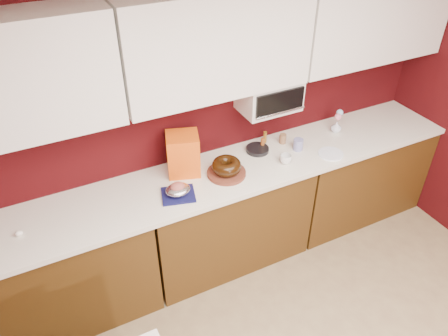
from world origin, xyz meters
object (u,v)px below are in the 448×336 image
Objects in this scene: toaster_oven at (269,94)px; coffee_mug at (286,158)px; flower_vase at (336,126)px; bundt_cake at (226,166)px; blue_jar at (298,145)px; foil_ham_nest at (178,190)px; pandoro_box at (183,154)px.

toaster_oven is 0.51m from coffee_mug.
flower_vase is (0.65, 0.20, 0.01)m from coffee_mug.
bundt_cake is 0.68m from blue_jar.
foil_ham_nest is (-0.42, -0.07, -0.03)m from bundt_cake.
pandoro_box is 0.96m from blue_jar.
coffee_mug is (0.75, -0.25, -0.12)m from pandoro_box.
pandoro_box reaches higher than coffee_mug.
bundt_cake is at bearing -156.53° from toaster_oven.
toaster_oven is 0.50m from blue_jar.
bundt_cake reaches higher than foil_ham_nest.
toaster_oven reaches higher than flower_vase.
bundt_cake is 0.42m from foil_ham_nest.
flower_vase is at bearing -6.17° from toaster_oven.
foil_ham_nest is 1.63× the size of flower_vase.
flower_vase is (1.54, 0.20, -0.00)m from foil_ham_nest.
pandoro_box is (-0.73, -0.02, -0.31)m from toaster_oven.
coffee_mug is (0.02, -0.27, -0.43)m from toaster_oven.
coffee_mug is at bearing -0.33° from pandoro_box.
coffee_mug is 0.94× the size of blue_jar.
blue_jar is 0.46m from flower_vase.
coffee_mug is 0.83× the size of flower_vase.
toaster_oven is 0.79m from flower_vase.
blue_jar is (0.19, 0.12, 0.00)m from coffee_mug.
toaster_oven is at bearing 93.96° from coffee_mug.
blue_jar is at bearing 6.01° from foil_ham_nest.
toaster_oven is 2.03× the size of bundt_cake.
coffee_mug is 0.68m from flower_vase.
toaster_oven reaches higher than coffee_mug.
pandoro_box is (-0.27, 0.18, 0.08)m from bundt_cake.
toaster_oven is 0.64m from bundt_cake.
flower_vase reaches higher than foil_ham_nest.
bundt_cake reaches higher than blue_jar.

